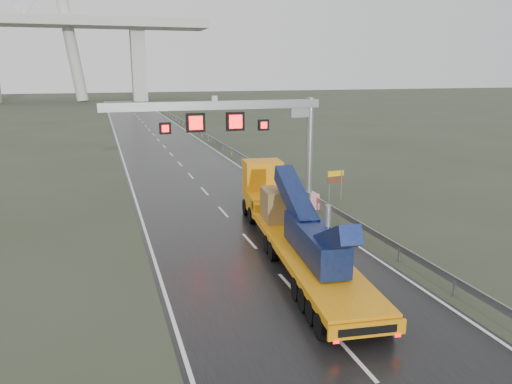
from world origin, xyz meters
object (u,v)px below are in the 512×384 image
object	(u,v)px
sign_gantry	(245,122)
striped_barrier	(315,202)
heavy_haul_truck	(287,217)
exit_sign_pair	(336,180)

from	to	relation	value
sign_gantry	striped_barrier	bearing A→B (deg)	-38.61
heavy_haul_truck	striped_barrier	xyz separation A→B (m)	(4.30, 6.13, -1.10)
sign_gantry	heavy_haul_truck	world-z (taller)	sign_gantry
sign_gantry	striped_barrier	distance (m)	7.13
sign_gantry	heavy_haul_truck	bearing A→B (deg)	-92.49
heavy_haul_truck	striped_barrier	size ratio (longest dim) A/B	17.31
sign_gantry	heavy_haul_truck	distance (m)	10.07
striped_barrier	heavy_haul_truck	bearing A→B (deg)	-112.83
sign_gantry	exit_sign_pair	size ratio (longest dim) A/B	6.68
sign_gantry	heavy_haul_truck	size ratio (longest dim) A/B	0.83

